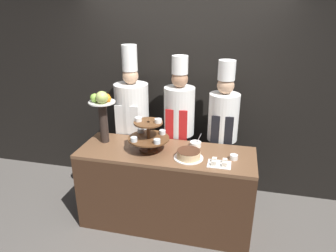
{
  "coord_description": "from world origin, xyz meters",
  "views": [
    {
      "loc": [
        0.67,
        -2.43,
        2.32
      ],
      "look_at": [
        0.0,
        0.42,
        1.16
      ],
      "focal_mm": 32.0,
      "sensor_mm": 36.0,
      "label": 1
    }
  ],
  "objects_px": {
    "chef_center_left": "(179,124)",
    "chef_center_right": "(223,129)",
    "fruit_pedestal": "(102,109)",
    "cup_white": "(234,157)",
    "tiered_stand": "(149,135)",
    "serving_bowl_far": "(196,144)",
    "chef_left": "(132,120)",
    "cake_round": "(189,155)",
    "cake_square_tray": "(219,163)"
  },
  "relations": [
    {
      "from": "cake_round",
      "to": "cup_white",
      "type": "xyz_separation_m",
      "value": [
        0.44,
        0.08,
        -0.02
      ]
    },
    {
      "from": "serving_bowl_far",
      "to": "tiered_stand",
      "type": "bearing_deg",
      "value": -155.93
    },
    {
      "from": "cake_square_tray",
      "to": "chef_center_left",
      "type": "bearing_deg",
      "value": 127.69
    },
    {
      "from": "tiered_stand",
      "to": "serving_bowl_far",
      "type": "height_order",
      "value": "tiered_stand"
    },
    {
      "from": "tiered_stand",
      "to": "chef_center_left",
      "type": "height_order",
      "value": "chef_center_left"
    },
    {
      "from": "fruit_pedestal",
      "to": "cup_white",
      "type": "bearing_deg",
      "value": -3.59
    },
    {
      "from": "tiered_stand",
      "to": "cake_square_tray",
      "type": "xyz_separation_m",
      "value": [
        0.75,
        -0.14,
        -0.16
      ]
    },
    {
      "from": "tiered_stand",
      "to": "serving_bowl_far",
      "type": "xyz_separation_m",
      "value": [
        0.47,
        0.21,
        -0.15
      ]
    },
    {
      "from": "chef_left",
      "to": "chef_center_left",
      "type": "distance_m",
      "value": 0.59
    },
    {
      "from": "fruit_pedestal",
      "to": "cake_round",
      "type": "relative_size",
      "value": 2.03
    },
    {
      "from": "chef_center_right",
      "to": "serving_bowl_far",
      "type": "bearing_deg",
      "value": -127.73
    },
    {
      "from": "tiered_stand",
      "to": "chef_center_right",
      "type": "distance_m",
      "value": 0.92
    },
    {
      "from": "fruit_pedestal",
      "to": "serving_bowl_far",
      "type": "distance_m",
      "value": 1.08
    },
    {
      "from": "fruit_pedestal",
      "to": "cake_square_tray",
      "type": "distance_m",
      "value": 1.37
    },
    {
      "from": "fruit_pedestal",
      "to": "chef_center_right",
      "type": "bearing_deg",
      "value": 19.96
    },
    {
      "from": "cake_square_tray",
      "to": "chef_center_left",
      "type": "xyz_separation_m",
      "value": [
        -0.54,
        0.69,
        0.1
      ]
    },
    {
      "from": "cake_round",
      "to": "serving_bowl_far",
      "type": "height_order",
      "value": "serving_bowl_far"
    },
    {
      "from": "tiered_stand",
      "to": "cup_white",
      "type": "bearing_deg",
      "value": -0.12
    },
    {
      "from": "tiered_stand",
      "to": "chef_left",
      "type": "height_order",
      "value": "chef_left"
    },
    {
      "from": "chef_center_left",
      "to": "chef_center_right",
      "type": "distance_m",
      "value": 0.52
    },
    {
      "from": "cake_square_tray",
      "to": "serving_bowl_far",
      "type": "xyz_separation_m",
      "value": [
        -0.28,
        0.35,
        0.01
      ]
    },
    {
      "from": "fruit_pedestal",
      "to": "cake_round",
      "type": "bearing_deg",
      "value": -9.68
    },
    {
      "from": "cake_round",
      "to": "cup_white",
      "type": "height_order",
      "value": "cake_round"
    },
    {
      "from": "tiered_stand",
      "to": "cake_round",
      "type": "xyz_separation_m",
      "value": [
        0.44,
        -0.08,
        -0.14
      ]
    },
    {
      "from": "tiered_stand",
      "to": "cake_round",
      "type": "bearing_deg",
      "value": -10.28
    },
    {
      "from": "tiered_stand",
      "to": "chef_center_right",
      "type": "relative_size",
      "value": 0.24
    },
    {
      "from": "tiered_stand",
      "to": "cup_white",
      "type": "height_order",
      "value": "tiered_stand"
    },
    {
      "from": "cup_white",
      "to": "chef_center_right",
      "type": "bearing_deg",
      "value": 105.25
    },
    {
      "from": "cake_round",
      "to": "cake_square_tray",
      "type": "relative_size",
      "value": 1.32
    },
    {
      "from": "cup_white",
      "to": "cake_square_tray",
      "type": "bearing_deg",
      "value": -133.23
    },
    {
      "from": "cake_square_tray",
      "to": "chef_center_right",
      "type": "xyz_separation_m",
      "value": [
        -0.02,
        0.69,
        0.08
      ]
    },
    {
      "from": "chef_center_left",
      "to": "chef_center_right",
      "type": "xyz_separation_m",
      "value": [
        0.52,
        0.0,
        -0.02
      ]
    },
    {
      "from": "fruit_pedestal",
      "to": "cup_white",
      "type": "distance_m",
      "value": 1.48
    },
    {
      "from": "cake_square_tray",
      "to": "serving_bowl_far",
      "type": "distance_m",
      "value": 0.45
    },
    {
      "from": "tiered_stand",
      "to": "chef_center_right",
      "type": "bearing_deg",
      "value": 36.93
    },
    {
      "from": "fruit_pedestal",
      "to": "chef_left",
      "type": "relative_size",
      "value": 0.31
    },
    {
      "from": "chef_center_left",
      "to": "chef_center_right",
      "type": "height_order",
      "value": "chef_center_left"
    },
    {
      "from": "cake_round",
      "to": "cake_square_tray",
      "type": "xyz_separation_m",
      "value": [
        0.31,
        -0.06,
        -0.02
      ]
    },
    {
      "from": "tiered_stand",
      "to": "fruit_pedestal",
      "type": "xyz_separation_m",
      "value": [
        -0.54,
        0.09,
        0.21
      ]
    },
    {
      "from": "chef_left",
      "to": "chef_center_right",
      "type": "bearing_deg",
      "value": 0.0
    },
    {
      "from": "cake_square_tray",
      "to": "serving_bowl_far",
      "type": "height_order",
      "value": "serving_bowl_far"
    },
    {
      "from": "cake_round",
      "to": "cake_square_tray",
      "type": "bearing_deg",
      "value": -11.38
    },
    {
      "from": "cup_white",
      "to": "chef_center_left",
      "type": "distance_m",
      "value": 0.87
    },
    {
      "from": "cake_square_tray",
      "to": "cup_white",
      "type": "bearing_deg",
      "value": 46.77
    },
    {
      "from": "cup_white",
      "to": "chef_center_right",
      "type": "xyz_separation_m",
      "value": [
        -0.15,
        0.55,
        0.07
      ]
    },
    {
      "from": "cup_white",
      "to": "cake_square_tray",
      "type": "distance_m",
      "value": 0.19
    },
    {
      "from": "cake_round",
      "to": "chef_center_right",
      "type": "bearing_deg",
      "value": 65.07
    },
    {
      "from": "fruit_pedestal",
      "to": "chef_left",
      "type": "xyz_separation_m",
      "value": [
        0.17,
        0.46,
        -0.28
      ]
    },
    {
      "from": "tiered_stand",
      "to": "cake_round",
      "type": "relative_size",
      "value": 1.46
    },
    {
      "from": "serving_bowl_far",
      "to": "chef_center_left",
      "type": "bearing_deg",
      "value": 126.52
    }
  ]
}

